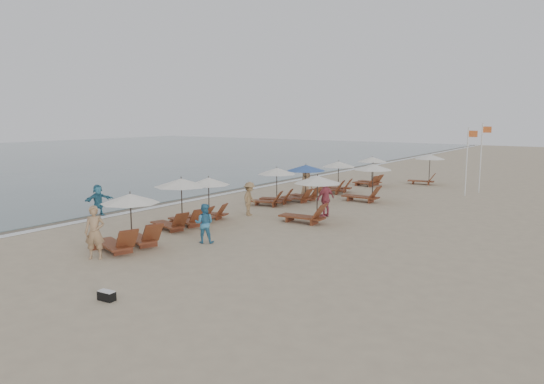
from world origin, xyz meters
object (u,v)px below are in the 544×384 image
Objects in this scene: lounger_station_3 at (273,186)px; beachgoer_mid_b at (250,199)px; lounger_station_5 at (335,177)px; flag_pole_near at (467,158)px; inland_station_1 at (367,180)px; beachgoer_near at (95,232)px; waterline_walker at (98,200)px; lounger_station_1 at (178,202)px; lounger_station_4 at (303,181)px; lounger_station_6 at (370,170)px; beachgoer_mid_a at (204,223)px; beachgoer_far_a at (326,199)px; lounger_station_2 at (206,198)px; lounger_station_0 at (126,223)px; beachgoer_far_b at (306,184)px; inland_station_2 at (427,165)px; inland_station_0 at (310,196)px; duffel_bag at (107,295)px.

lounger_station_3 reaches higher than beachgoer_mid_b.
lounger_station_5 is 0.60× the size of flag_pole_near.
lounger_station_5 is 0.92× the size of inland_station_1.
beachgoer_near is 1.19× the size of waterline_walker.
lounger_station_1 reaches higher than lounger_station_4.
lounger_station_4 is 8.61m from lounger_station_6.
beachgoer_mid_a is 0.86× the size of beachgoer_far_a.
waterline_walker is (-5.19, -2.29, -0.29)m from lounger_station_2.
lounger_station_0 is at bearing -100.88° from inland_station_1.
lounger_station_6 reaches higher than beachgoer_far_b.
lounger_station_3 is at bearing -96.13° from lounger_station_6.
lounger_station_3 is 1.34× the size of beachgoer_near.
beachgoer_mid_a is at bearing -93.93° from inland_station_2.
lounger_station_6 reaches higher than lounger_station_2.
inland_station_2 is (0.40, 9.66, 0.14)m from inland_station_1.
lounger_station_3 is (-0.98, 11.19, 0.07)m from lounger_station_0.
lounger_station_4 is 6.24m from inland_station_0.
beachgoer_mid_a is at bearing -25.37° from lounger_station_1.
flag_pole_near is at bearing 24.67° from lounger_station_5.
duffel_bag is (4.17, -21.21, -0.89)m from lounger_station_5.
lounger_station_0 reaches higher than beachgoer_far_a.
inland_station_1 is at bearing 66.64° from lounger_station_2.
duffel_bag is at bearing -176.43° from beachgoer_mid_b.
inland_station_0 and inland_station_2 have the same top height.
beachgoer_near is 1.20× the size of beachgoer_mid_a.
flag_pole_near is (3.29, 24.63, 2.26)m from duffel_bag.
beachgoer_mid_b is (0.81, -3.30, -0.20)m from lounger_station_3.
lounger_station_5 is 1.65× the size of beachgoer_mid_a.
inland_station_2 is (3.16, 3.04, 0.29)m from lounger_station_6.
lounger_station_4 is 1.37× the size of beachgoer_far_a.
lounger_station_4 is 10.64m from flag_pole_near.
beachgoer_mid_b is 14.87m from flag_pole_near.
beachgoer_mid_a is at bearing -106.47° from flag_pole_near.
beachgoer_mid_b is (-0.34, 9.41, -0.09)m from beachgoer_near.
flag_pole_near is at bearing 70.82° from lounger_station_0.
beachgoer_mid_a is 6.68m from duffel_bag.
lounger_station_1 is 1.67× the size of waterline_walker.
inland_station_1 reaches higher than beachgoer_far_b.
duffel_bag is (4.17, -17.15, -1.05)m from lounger_station_4.
inland_station_1 reaches higher than beachgoer_near.
flag_pole_near is (3.88, -4.16, 0.98)m from inland_station_2.
lounger_station_4 is 4.85m from beachgoer_far_a.
inland_station_1 is (2.92, 15.21, 0.29)m from lounger_station_0.
lounger_station_1 is at bearing 154.34° from beachgoer_mid_b.
lounger_station_4 reaches higher than lounger_station_6.
beachgoer_far_a is at bearing 72.14° from lounger_station_0.
lounger_station_4 is 17.68m from duffel_bag.
flag_pole_near is at bearing 177.34° from beachgoer_far_a.
lounger_station_3 is at bearing 56.61° from beachgoer_near.
lounger_station_0 reaches higher than beachgoer_mid_b.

